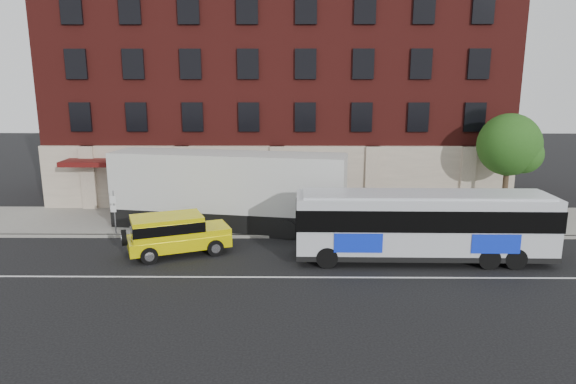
{
  "coord_description": "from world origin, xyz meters",
  "views": [
    {
      "loc": [
        0.95,
        -19.57,
        8.19
      ],
      "look_at": [
        0.74,
        5.5,
        2.61
      ],
      "focal_mm": 31.39,
      "sensor_mm": 36.0,
      "label": 1
    }
  ],
  "objects_px": {
    "city_bus": "(423,223)",
    "street_tree": "(510,147)",
    "sign_pole": "(114,210)",
    "shipping_container": "(228,192)",
    "yellow_suv": "(174,232)"
  },
  "relations": [
    {
      "from": "street_tree",
      "to": "shipping_container",
      "type": "xyz_separation_m",
      "value": [
        -16.14,
        -1.88,
        -2.27
      ]
    },
    {
      "from": "sign_pole",
      "to": "city_bus",
      "type": "bearing_deg",
      "value": -12.65
    },
    {
      "from": "street_tree",
      "to": "shipping_container",
      "type": "height_order",
      "value": "street_tree"
    },
    {
      "from": "sign_pole",
      "to": "city_bus",
      "type": "xyz_separation_m",
      "value": [
        15.48,
        -3.47,
        0.32
      ]
    },
    {
      "from": "sign_pole",
      "to": "yellow_suv",
      "type": "height_order",
      "value": "sign_pole"
    },
    {
      "from": "city_bus",
      "to": "street_tree",
      "type": "bearing_deg",
      "value": 46.05
    },
    {
      "from": "yellow_suv",
      "to": "street_tree",
      "type": "bearing_deg",
      "value": 18.43
    },
    {
      "from": "street_tree",
      "to": "yellow_suv",
      "type": "bearing_deg",
      "value": -161.57
    },
    {
      "from": "city_bus",
      "to": "sign_pole",
      "type": "bearing_deg",
      "value": 167.35
    },
    {
      "from": "sign_pole",
      "to": "street_tree",
      "type": "height_order",
      "value": "street_tree"
    },
    {
      "from": "city_bus",
      "to": "yellow_suv",
      "type": "xyz_separation_m",
      "value": [
        -11.68,
        0.73,
        -0.66
      ]
    },
    {
      "from": "sign_pole",
      "to": "city_bus",
      "type": "relative_size",
      "value": 0.21
    },
    {
      "from": "street_tree",
      "to": "shipping_container",
      "type": "relative_size",
      "value": 0.47
    },
    {
      "from": "sign_pole",
      "to": "yellow_suv",
      "type": "bearing_deg",
      "value": -35.84
    },
    {
      "from": "sign_pole",
      "to": "shipping_container",
      "type": "height_order",
      "value": "shipping_container"
    }
  ]
}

